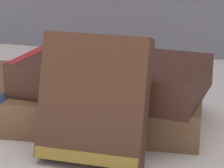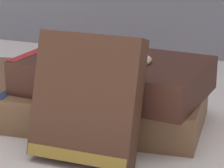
{
  "view_description": "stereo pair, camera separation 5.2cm",
  "coord_description": "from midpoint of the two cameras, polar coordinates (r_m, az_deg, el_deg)",
  "views": [
    {
      "loc": [
        0.19,
        -0.57,
        0.24
      ],
      "look_at": [
        0.03,
        -0.01,
        0.05
      ],
      "focal_mm": 85.0,
      "sensor_mm": 36.0,
      "label": 1
    },
    {
      "loc": [
        0.24,
        -0.55,
        0.24
      ],
      "look_at": [
        0.03,
        -0.01,
        0.05
      ],
      "focal_mm": 85.0,
      "sensor_mm": 36.0,
      "label": 2
    }
  ],
  "objects": [
    {
      "name": "reading_glasses",
      "position": [
        0.78,
        -0.6,
        0.0
      ],
      "size": [
        0.11,
        0.07,
        0.0
      ],
      "rotation": [
        0.0,
        0.0,
        -0.28
      ],
      "color": "black",
      "rests_on": "ground_plane"
    },
    {
      "name": "ground_plane",
      "position": [
        0.65,
        -4.78,
        -4.05
      ],
      "size": [
        3.0,
        3.0,
        0.0
      ],
      "primitive_type": "plane",
      "color": "silver"
    },
    {
      "name": "pocket_watch",
      "position": [
        0.6,
        -0.44,
        2.68
      ],
      "size": [
        0.05,
        0.05,
        0.01
      ],
      "color": "silver",
      "rests_on": "book_flat_top"
    },
    {
      "name": "book_leaning_front",
      "position": [
        0.53,
        -4.81,
        -2.19
      ],
      "size": [
        0.11,
        0.06,
        0.13
      ],
      "rotation": [
        -0.31,
        0.0,
        0.0
      ],
      "color": "#4C2D1E",
      "rests_on": "ground_plane"
    },
    {
      "name": "book_flat_bottom",
      "position": [
        0.64,
        -3.52,
        -2.36
      ],
      "size": [
        0.24,
        0.16,
        0.04
      ],
      "rotation": [
        0.0,
        0.0,
        0.1
      ],
      "color": "brown",
      "rests_on": "ground_plane"
    },
    {
      "name": "book_flat_top",
      "position": [
        0.62,
        -2.75,
        1.06
      ],
      "size": [
        0.22,
        0.15,
        0.04
      ],
      "rotation": [
        0.0,
        0.0,
        -0.08
      ],
      "color": "#422319",
      "rests_on": "book_flat_bottom"
    }
  ]
}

